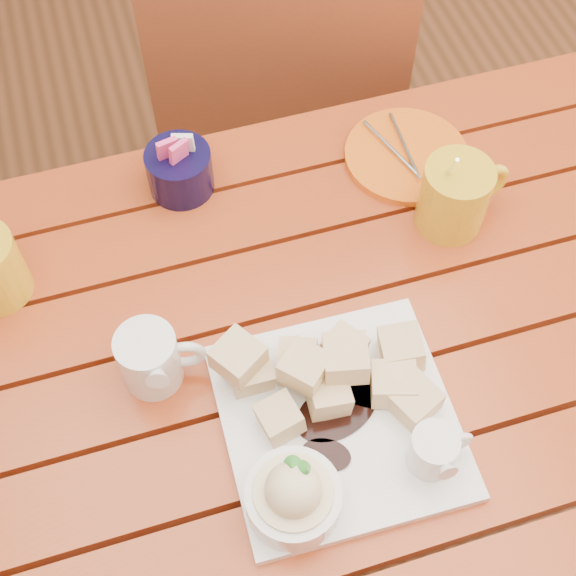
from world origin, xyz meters
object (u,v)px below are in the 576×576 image
object	(u,v)px
orange_saucer	(408,156)
coffee_mug_right	(456,195)
table	(301,384)
chair_far	(279,99)
dessert_plate	(329,428)

from	to	relation	value
orange_saucer	coffee_mug_right	bearing A→B (deg)	-82.55
table	chair_far	world-z (taller)	chair_far
coffee_mug_right	dessert_plate	bearing A→B (deg)	-144.82
table	dessert_plate	size ratio (longest dim) A/B	4.22
table	coffee_mug_right	xyz separation A→B (m)	(0.26, 0.14, 0.16)
coffee_mug_right	chair_far	world-z (taller)	chair_far
coffee_mug_right	orange_saucer	bearing A→B (deg)	88.41
table	chair_far	xyz separation A→B (m)	(0.16, 0.65, -0.11)
dessert_plate	chair_far	bearing A→B (deg)	77.89
dessert_plate	coffee_mug_right	size ratio (longest dim) A/B	1.78
coffee_mug_right	chair_far	distance (m)	0.59
table	orange_saucer	distance (m)	0.38
dessert_plate	chair_far	distance (m)	0.83
orange_saucer	chair_far	world-z (taller)	chair_far
dessert_plate	orange_saucer	distance (m)	0.46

